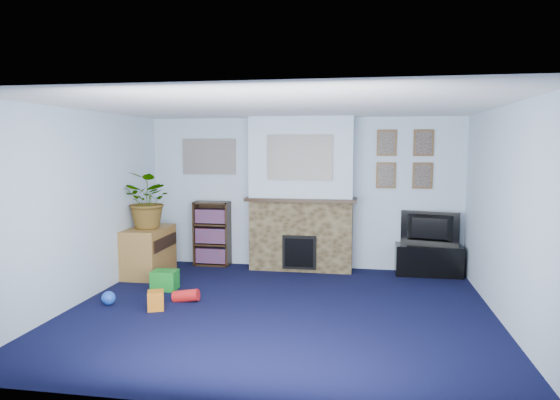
% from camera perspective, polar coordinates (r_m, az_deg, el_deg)
% --- Properties ---
extents(floor, '(5.00, 4.50, 0.01)m').
position_cam_1_polar(floor, '(6.07, -0.10, -12.56)').
color(floor, black).
rests_on(floor, ground).
extents(ceiling, '(5.00, 4.50, 0.01)m').
position_cam_1_polar(ceiling, '(5.77, -0.10, 10.66)').
color(ceiling, white).
rests_on(ceiling, wall_back).
extents(wall_back, '(5.00, 0.04, 2.40)m').
position_cam_1_polar(wall_back, '(8.01, 2.63, 0.79)').
color(wall_back, silver).
rests_on(wall_back, ground).
extents(wall_front, '(5.00, 0.04, 2.40)m').
position_cam_1_polar(wall_front, '(3.63, -6.16, -5.75)').
color(wall_front, silver).
rests_on(wall_front, ground).
extents(wall_left, '(0.04, 4.50, 2.40)m').
position_cam_1_polar(wall_left, '(6.69, -21.73, -0.70)').
color(wall_left, silver).
rests_on(wall_left, ground).
extents(wall_right, '(0.04, 4.50, 2.40)m').
position_cam_1_polar(wall_right, '(5.91, 24.54, -1.66)').
color(wall_right, silver).
rests_on(wall_right, ground).
extents(chimney_breast, '(1.72, 0.50, 2.40)m').
position_cam_1_polar(chimney_breast, '(7.81, 2.44, 0.54)').
color(chimney_breast, brown).
rests_on(chimney_breast, ground).
extents(collage_main, '(1.00, 0.03, 0.68)m').
position_cam_1_polar(collage_main, '(7.56, 2.26, 4.88)').
color(collage_main, gray).
rests_on(collage_main, chimney_breast).
extents(collage_left, '(0.90, 0.03, 0.58)m').
position_cam_1_polar(collage_left, '(8.29, -8.10, 4.94)').
color(collage_left, gray).
rests_on(collage_left, wall_back).
extents(portrait_tl, '(0.30, 0.03, 0.40)m').
position_cam_1_polar(portrait_tl, '(7.90, 12.10, 6.40)').
color(portrait_tl, brown).
rests_on(portrait_tl, wall_back).
extents(portrait_tr, '(0.30, 0.03, 0.40)m').
position_cam_1_polar(portrait_tr, '(7.94, 16.09, 6.30)').
color(portrait_tr, brown).
rests_on(portrait_tr, wall_back).
extents(portrait_bl, '(0.30, 0.03, 0.40)m').
position_cam_1_polar(portrait_bl, '(7.91, 12.01, 2.78)').
color(portrait_bl, brown).
rests_on(portrait_bl, wall_back).
extents(portrait_br, '(0.30, 0.03, 0.40)m').
position_cam_1_polar(portrait_br, '(7.95, 15.98, 2.69)').
color(portrait_br, brown).
rests_on(portrait_br, wall_back).
extents(tv_stand, '(0.98, 0.41, 0.46)m').
position_cam_1_polar(tv_stand, '(7.94, 16.59, -6.63)').
color(tv_stand, black).
rests_on(tv_stand, ground).
extents(television, '(0.87, 0.31, 0.50)m').
position_cam_1_polar(television, '(7.87, 16.68, -3.14)').
color(television, black).
rests_on(television, tv_stand).
extents(bookshelf, '(0.58, 0.28, 1.05)m').
position_cam_1_polar(bookshelf, '(8.27, -7.75, -3.97)').
color(bookshelf, black).
rests_on(bookshelf, ground).
extents(sideboard, '(0.52, 0.93, 0.72)m').
position_cam_1_polar(sideboard, '(7.87, -14.76, -5.76)').
color(sideboard, olive).
rests_on(sideboard, ground).
extents(potted_plant, '(0.94, 0.88, 0.85)m').
position_cam_1_polar(potted_plant, '(7.68, -14.73, -0.02)').
color(potted_plant, '#26661E').
rests_on(potted_plant, sideboard).
extents(mantel_clock, '(0.10, 0.06, 0.14)m').
position_cam_1_polar(mantel_clock, '(7.77, 1.96, 0.78)').
color(mantel_clock, gold).
rests_on(mantel_clock, chimney_breast).
extents(mantel_candle, '(0.05, 0.05, 0.15)m').
position_cam_1_polar(mantel_candle, '(7.73, 4.66, 0.81)').
color(mantel_candle, '#B2BFC6').
rests_on(mantel_candle, chimney_breast).
extents(mantel_teddy, '(0.13, 0.13, 0.13)m').
position_cam_1_polar(mantel_teddy, '(7.85, -1.62, 0.80)').
color(mantel_teddy, slate).
rests_on(mantel_teddy, chimney_breast).
extents(mantel_can, '(0.07, 0.07, 0.13)m').
position_cam_1_polar(mantel_can, '(7.70, 7.37, 0.61)').
color(mantel_can, orange).
rests_on(mantel_can, chimney_breast).
extents(green_crate, '(0.34, 0.28, 0.27)m').
position_cam_1_polar(green_crate, '(7.05, -13.03, -8.85)').
color(green_crate, '#198C26').
rests_on(green_crate, ground).
extents(toy_ball, '(0.17, 0.17, 0.17)m').
position_cam_1_polar(toy_ball, '(6.61, -19.01, -10.51)').
color(toy_ball, blue).
rests_on(toy_ball, ground).
extents(toy_block, '(0.24, 0.24, 0.23)m').
position_cam_1_polar(toy_block, '(6.26, -14.01, -11.10)').
color(toy_block, orange).
rests_on(toy_block, ground).
extents(toy_tube, '(0.34, 0.15, 0.20)m').
position_cam_1_polar(toy_tube, '(6.51, -10.70, -10.72)').
color(toy_tube, red).
rests_on(toy_tube, ground).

